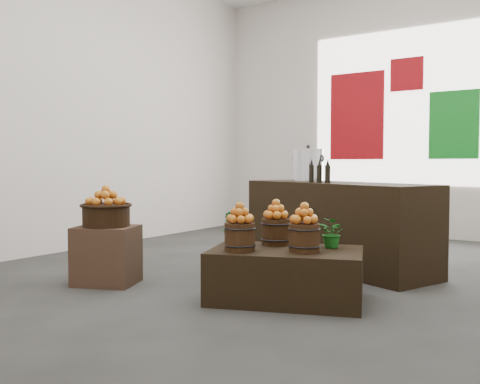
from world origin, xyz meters
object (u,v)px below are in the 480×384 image
Objects in this scene: crate at (107,255)px; wicker_basket at (106,216)px; stock_pot_left at (308,166)px; counter at (336,225)px; display_table at (286,275)px.

crate is 1.25× the size of wicker_basket.
crate is 2.50m from stock_pot_left.
counter is 0.79m from stock_pot_left.
display_table is 2.05m from stock_pot_left.
stock_pot_left is (1.03, 2.12, 0.83)m from crate.
stock_pot_left reaches higher than display_table.
wicker_basket is (0.00, 0.00, 0.37)m from crate.
wicker_basket is at bearing -115.91° from stock_pot_left.
counter is at bearing 53.16° from crate.
crate is at bearing -115.91° from stock_pot_left.
counter is at bearing 78.24° from display_table.
display_table is (1.69, 0.40, -0.43)m from wicker_basket.
wicker_basket is 1.24× the size of stock_pot_left.
display_table is 3.51× the size of stock_pot_left.
display_table is at bearing 13.19° from crate.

